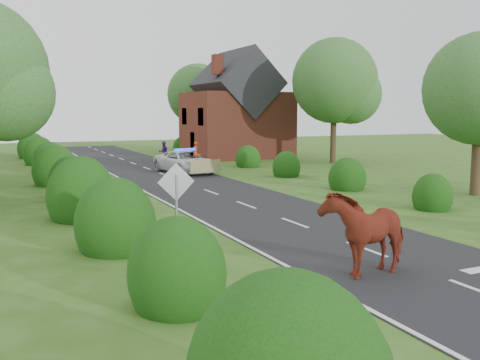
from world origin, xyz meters
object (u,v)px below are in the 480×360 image
road_sign (176,194)px  pedestrian_purple (164,152)px  police_van (185,162)px  cow (365,238)px  pedestrian_red (195,152)px

road_sign → pedestrian_purple: road_sign is taller
police_van → pedestrian_purple: (0.81, 7.44, 0.10)m
cow → police_van: cow is taller
pedestrian_red → pedestrian_purple: size_ratio=1.01×
pedestrian_purple → pedestrian_red: bearing=137.6°
cow → pedestrian_purple: size_ratio=1.51×
road_sign → pedestrian_red: bearing=68.9°
pedestrian_red → pedestrian_purple: pedestrian_red is taller
road_sign → police_van: bearing=70.4°
road_sign → pedestrian_purple: size_ratio=1.56×
road_sign → pedestrian_red: (9.37, 24.24, -0.83)m
road_sign → cow: road_sign is taller
road_sign → pedestrian_red: size_ratio=1.54×
road_sign → cow: size_ratio=1.03×
pedestrian_red → pedestrian_purple: 2.59m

